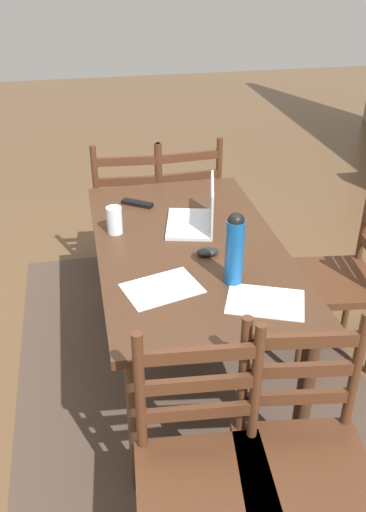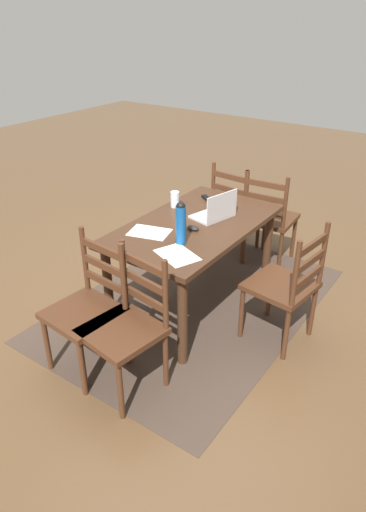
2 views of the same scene
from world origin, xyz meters
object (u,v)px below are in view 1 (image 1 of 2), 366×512
Objects in this scene: dining_table at (189,263)px; laptop at (199,215)px; water_bottle at (235,247)px; computer_mouse at (208,252)px; tv_remote at (137,203)px; chair_right_near at (204,480)px; chair_far_head at (340,279)px; chair_left_far at (182,205)px; chair_left_near at (129,210)px; drinking_glass at (115,220)px; chair_right_far at (303,462)px.

dining_table is 0.25m from laptop.
water_bottle is 0.28m from computer_mouse.
chair_right_near is at bearing -145.01° from tv_remote.
chair_right_near is at bearing -12.19° from computer_mouse.
computer_mouse is at bearing -81.53° from chair_far_head.
chair_far_head is 1.00× the size of chair_right_near.
chair_left_far is 2.61× the size of laptop.
chair_left_near is 7.19× the size of drinking_glass.
tv_remote is (-0.29, -0.27, -0.05)m from laptop.
chair_right_near is (2.04, 0.01, 0.00)m from chair_left_near.
chair_right_far is at bearing 0.08° from chair_left_far.
chair_left_far is (0.00, 0.34, 0.00)m from chair_left_near.
drinking_glass reaches higher than dining_table.
chair_far_head is at bearing 100.20° from computer_mouse.
chair_right_near is 5.59× the size of tv_remote.
chair_right_near reaches higher than tv_remote.
chair_right_far is 3.05× the size of water_bottle.
laptop is at bearing 16.95° from chair_left_near.
drinking_glass is at bearing -119.38° from dining_table.
drinking_glass is at bearing -10.05° from chair_left_near.
dining_table is at bearing 60.62° from drinking_glass.
drinking_glass is at bearing -30.30° from chair_left_far.
drinking_glass is 0.32m from tv_remote.
dining_table is at bearing -170.34° from chair_right_far.
computer_mouse is at bearing -123.12° from tv_remote.
chair_far_head reaches higher than dining_table.
laptop is at bearing 88.79° from drinking_glass.
dining_table is 1.54× the size of chair_left_far.
chair_far_head is 3.05× the size of water_bottle.
chair_left_far is 0.92m from laptop.
chair_left_far is 9.50× the size of computer_mouse.
chair_far_head is at bearing 148.74° from chair_right_far.
chair_far_head is at bearing 89.63° from dining_table.
water_bottle is (1.37, 0.28, 0.45)m from chair_left_near.
chair_right_near is (1.02, -0.96, 0.00)m from chair_far_head.
water_bottle is at bearing 17.85° from dining_table.
chair_right_far is 0.82m from water_bottle.
water_bottle is at bearing -174.67° from chair_right_far.
dining_table is 14.66× the size of computer_mouse.
chair_left_far and chair_right_far have the same top height.
chair_far_head is 2.61× the size of laptop.
chair_left_far reaches higher than dining_table.
laptop reaches higher than chair_left_far.
computer_mouse reaches higher than tv_remote.
tv_remote is at bearing -179.45° from chair_right_near.
laptop is at bearing -5.61° from chair_left_far.
chair_left_far is at bearing 149.70° from drinking_glass.
chair_left_near is 1.00× the size of chair_right_near.
chair_left_far reaches higher than computer_mouse.
dining_table is 1.05m from chair_left_near.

